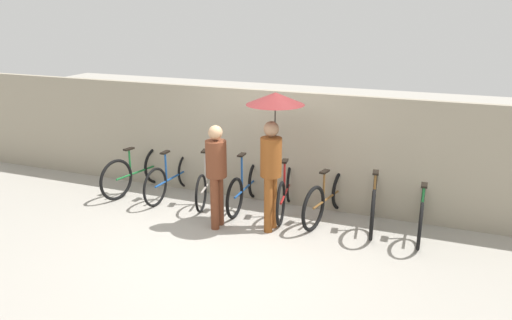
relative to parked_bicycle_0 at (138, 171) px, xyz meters
name	(u,v)px	position (x,y,z in m)	size (l,w,h in m)	color
ground_plane	(233,243)	(2.50, -1.34, -0.39)	(30.00, 30.00, 0.00)	#9E998E
back_wall	(274,147)	(2.50, 0.44, 0.59)	(13.01, 0.12, 1.96)	gray
parked_bicycle_0	(138,171)	(0.00, 0.00, 0.00)	(0.52, 1.77, 1.10)	black
parked_bicycle_1	(173,177)	(0.71, 0.02, -0.02)	(0.44, 1.75, 1.03)	black
parked_bicycle_2	(208,182)	(1.43, 0.03, -0.03)	(0.52, 1.60, 1.08)	black
parked_bicycle_3	(246,187)	(2.14, 0.02, -0.03)	(0.44, 1.66, 1.09)	black
parked_bicycle_4	(286,191)	(2.86, 0.03, -0.01)	(0.47, 1.71, 1.04)	black
parked_bicycle_5	(328,197)	(3.58, 0.03, -0.01)	(0.53, 1.72, 1.08)	black
parked_bicycle_6	(374,202)	(4.29, 0.04, 0.01)	(0.44, 1.72, 1.10)	black
parked_bicycle_7	(422,210)	(5.01, 0.03, -0.02)	(0.44, 1.78, 1.10)	black
pedestrian_leading	(216,169)	(2.05, -0.90, 0.56)	(0.32, 0.32, 1.62)	brown
pedestrian_center	(273,129)	(2.86, -0.61, 1.19)	(0.86, 0.86, 2.11)	brown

